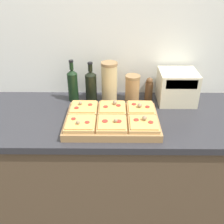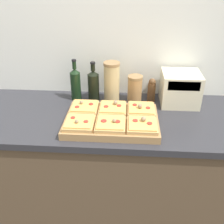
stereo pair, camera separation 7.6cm
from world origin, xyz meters
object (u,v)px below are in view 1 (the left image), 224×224
Objects in this scene: wine_bottle at (91,85)px; toaster_oven at (177,87)px; cutting_board at (112,121)px; grain_jar_short at (132,88)px; grain_jar_tall at (109,82)px; olive_oil_bottle at (73,84)px; pepper_mill at (149,89)px.

wine_bottle is 1.00× the size of toaster_oven.
cutting_board is 0.34m from grain_jar_short.
grain_jar_tall is 0.45m from toaster_oven.
olive_oil_bottle reaches higher than grain_jar_short.
wine_bottle is 0.12m from grain_jar_tall.
olive_oil_bottle reaches higher than grain_jar_tall.
pepper_mill is (0.39, 0.00, -0.03)m from wine_bottle.
grain_jar_short is 0.11m from pepper_mill.
grain_jar_short is at bearing 66.48° from cutting_board.
wine_bottle is at bearing 180.00° from pepper_mill.
wine_bottle is 0.28m from grain_jar_short.
wine_bottle is at bearing 0.00° from olive_oil_bottle.
pepper_mill is (0.26, 0.00, -0.05)m from grain_jar_tall.
toaster_oven is (0.57, -0.01, -0.00)m from wine_bottle.
wine_bottle is 0.57m from toaster_oven.
toaster_oven is at bearing -2.84° from grain_jar_short.
cutting_board is at bearing -128.57° from pepper_mill.
toaster_oven is at bearing -1.21° from olive_oil_bottle.
wine_bottle is 1.00× the size of grain_jar_tall.
wine_bottle reaches higher than cutting_board.
cutting_board is at bearing -86.18° from grain_jar_tall.
grain_jar_tall is 1.00× the size of toaster_oven.
olive_oil_bottle is 0.51m from pepper_mill.
olive_oil_bottle is 1.05× the size of toaster_oven.
olive_oil_bottle is 1.05× the size of grain_jar_tall.
cutting_board is 0.35m from wine_bottle.
grain_jar_tall is 0.16m from grain_jar_short.
olive_oil_bottle reaches higher than toaster_oven.
toaster_oven is (0.18, -0.01, 0.03)m from pepper_mill.
grain_jar_tall is (0.24, 0.00, 0.02)m from olive_oil_bottle.
toaster_oven is (0.29, -0.01, 0.02)m from grain_jar_short.
cutting_board is 0.52m from toaster_oven.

